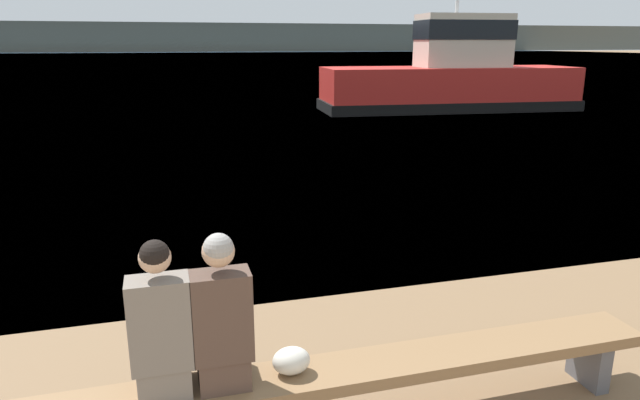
# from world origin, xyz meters

# --- Properties ---
(water_surface) EXTENTS (240.00, 240.00, 0.00)m
(water_surface) POSITION_xyz_m (0.00, 125.31, 0.00)
(water_surface) COLOR #426B8E
(water_surface) RESTS_ON ground
(far_shoreline) EXTENTS (600.00, 12.00, 8.05)m
(far_shoreline) POSITION_xyz_m (0.00, 177.95, 4.02)
(far_shoreline) COLOR #4C4C42
(far_shoreline) RESTS_ON ground
(bench_main) EXTENTS (6.24, 0.43, 0.49)m
(bench_main) POSITION_xyz_m (0.28, 3.18, 0.40)
(bench_main) COLOR brown
(bench_main) RESTS_ON ground
(person_left) EXTENTS (0.38, 0.40, 1.06)m
(person_left) POSITION_xyz_m (-0.17, 3.19, 0.94)
(person_left) COLOR #70665B
(person_left) RESTS_ON bench_main
(person_right) EXTENTS (0.38, 0.40, 1.06)m
(person_right) POSITION_xyz_m (0.21, 3.19, 0.95)
(person_right) COLOR #4C382D
(person_right) RESTS_ON bench_main
(shopping_bag) EXTENTS (0.26, 0.21, 0.19)m
(shopping_bag) POSITION_xyz_m (0.66, 3.21, 0.58)
(shopping_bag) COLOR beige
(shopping_bag) RESTS_ON bench_main
(tugboat_red) EXTENTS (10.51, 3.96, 5.96)m
(tugboat_red) POSITION_xyz_m (11.36, 20.94, 1.18)
(tugboat_red) COLOR red
(tugboat_red) RESTS_ON water_surface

